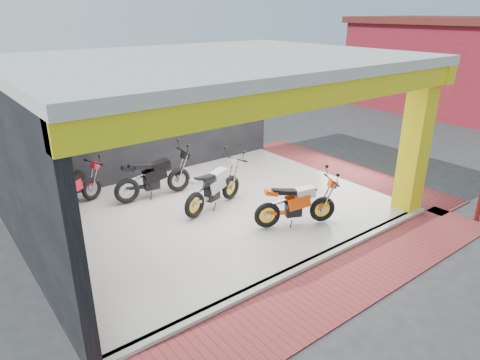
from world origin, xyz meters
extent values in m
plane|color=#2D2D30|center=(0.00, 0.00, 0.00)|extent=(80.00, 80.00, 0.00)
cube|color=silver|center=(0.00, 2.00, 0.05)|extent=(8.00, 6.00, 0.10)
cube|color=beige|center=(0.00, 2.00, 3.60)|extent=(8.40, 6.40, 0.20)
cube|color=black|center=(0.00, 5.10, 1.75)|extent=(8.20, 0.20, 3.50)
cube|color=black|center=(-4.10, 2.00, 1.75)|extent=(0.20, 6.20, 3.50)
cube|color=yellow|center=(3.75, -0.75, 1.75)|extent=(0.50, 0.50, 3.50)
cube|color=yellow|center=(0.00, -1.00, 3.30)|extent=(8.40, 0.30, 0.40)
cube|color=yellow|center=(4.00, 2.00, 3.30)|extent=(0.30, 6.40, 0.40)
cube|color=silver|center=(0.00, -1.02, 0.05)|extent=(8.00, 0.20, 0.10)
cube|color=maroon|center=(0.00, -1.80, 0.01)|extent=(9.00, 1.40, 0.03)
cube|color=maroon|center=(4.80, 2.00, 0.01)|extent=(1.40, 7.00, 0.03)
cube|color=#3F1E14|center=(12.98, 4.50, 1.10)|extent=(0.06, 1.00, 2.20)
camera|label=1|loc=(-5.26, -5.77, 4.58)|focal=32.00mm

